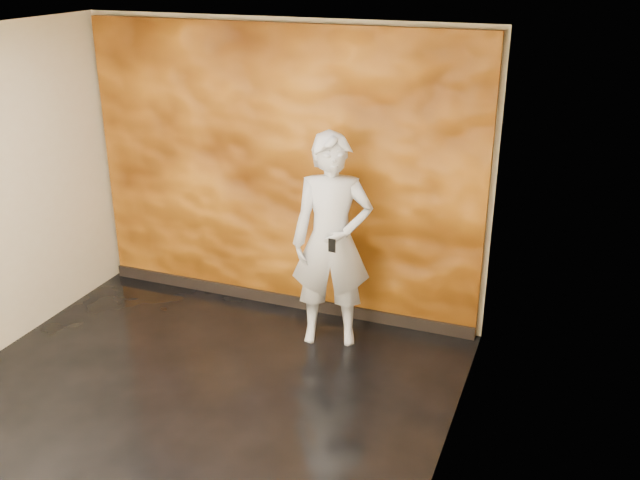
# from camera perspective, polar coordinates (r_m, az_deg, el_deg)

# --- Properties ---
(room) EXTENTS (4.02, 4.02, 2.81)m
(room) POSITION_cam_1_polar(r_m,az_deg,el_deg) (5.16, -12.08, -0.47)
(room) COLOR black
(room) RESTS_ON ground
(feature_wall) EXTENTS (3.90, 0.06, 2.75)m
(feature_wall) POSITION_cam_1_polar(r_m,az_deg,el_deg) (6.79, -3.19, 5.36)
(feature_wall) COLOR orange
(feature_wall) RESTS_ON ground
(baseboard) EXTENTS (3.90, 0.04, 0.12)m
(baseboard) POSITION_cam_1_polar(r_m,az_deg,el_deg) (7.25, -3.10, -4.75)
(baseboard) COLOR black
(baseboard) RESTS_ON ground
(man) EXTENTS (0.82, 0.66, 1.94)m
(man) POSITION_cam_1_polar(r_m,az_deg,el_deg) (6.25, 0.96, -0.11)
(man) COLOR #A8AEB8
(man) RESTS_ON ground
(phone) EXTENTS (0.06, 0.02, 0.12)m
(phone) POSITION_cam_1_polar(r_m,az_deg,el_deg) (5.97, 0.96, -0.44)
(phone) COLOR black
(phone) RESTS_ON man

